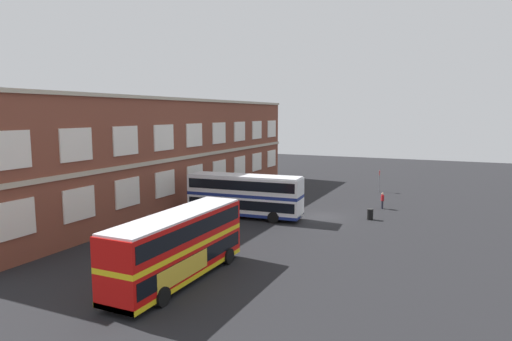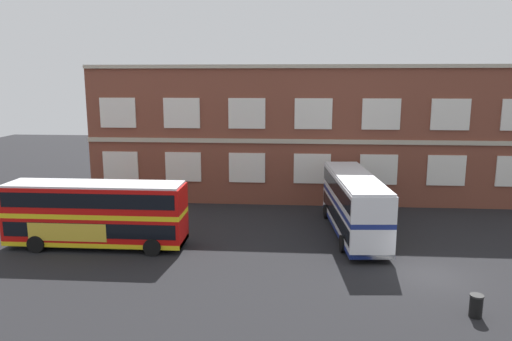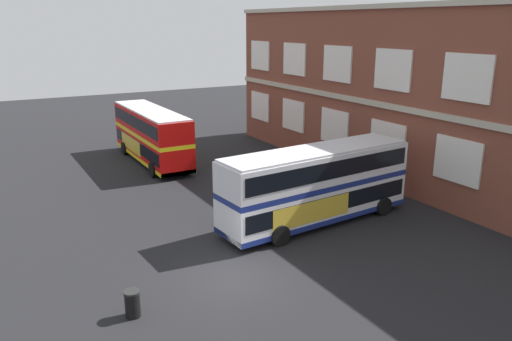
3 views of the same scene
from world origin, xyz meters
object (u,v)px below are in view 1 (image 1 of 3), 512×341
(double_decker_near, at_px, (178,246))
(double_decker_middle, at_px, (245,195))
(waiting_passenger, at_px, (382,200))
(bus_stand_flag, at_px, (379,179))
(station_litter_bin, at_px, (370,214))

(double_decker_near, relative_size, double_decker_middle, 0.99)
(waiting_passenger, bearing_deg, double_decker_near, 163.06)
(bus_stand_flag, bearing_deg, station_litter_bin, -173.66)
(double_decker_middle, bearing_deg, waiting_passenger, -50.52)
(double_decker_near, distance_m, double_decker_middle, 16.59)
(double_decker_near, relative_size, station_litter_bin, 10.68)
(double_decker_near, height_order, waiting_passenger, double_decker_near)
(bus_stand_flag, bearing_deg, waiting_passenger, -168.93)
(double_decker_middle, relative_size, bus_stand_flag, 4.13)
(waiting_passenger, relative_size, bus_stand_flag, 0.63)
(double_decker_middle, height_order, bus_stand_flag, double_decker_middle)
(double_decker_near, relative_size, waiting_passenger, 6.47)
(double_decker_middle, relative_size, waiting_passenger, 6.56)
(double_decker_near, bearing_deg, waiting_passenger, -16.94)
(double_decker_middle, bearing_deg, bus_stand_flag, -25.66)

